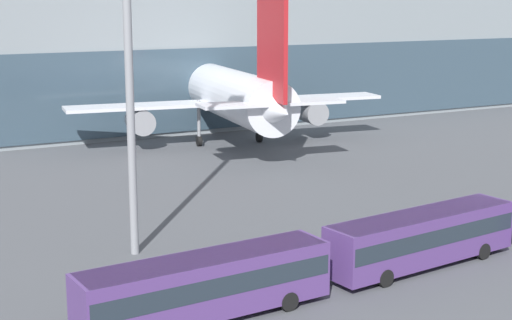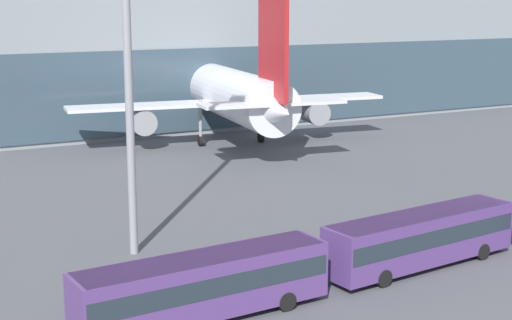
{
  "view_description": "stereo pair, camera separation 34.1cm",
  "coord_description": "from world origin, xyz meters",
  "views": [
    {
      "loc": [
        -23.89,
        -22.47,
        15.52
      ],
      "look_at": [
        2.1,
        26.34,
        4.0
      ],
      "focal_mm": 55.0,
      "sensor_mm": 36.0,
      "label": 1
    },
    {
      "loc": [
        -23.59,
        -22.63,
        15.52
      ],
      "look_at": [
        2.1,
        26.34,
        4.0
      ],
      "focal_mm": 55.0,
      "sensor_mm": 36.0,
      "label": 2
    }
  ],
  "objects": [
    {
      "name": "terminal_building",
      "position": [
        59.21,
        68.65,
        8.99
      ],
      "size": [
        141.92,
        18.83,
        30.08
      ],
      "color": "gray",
      "rests_on": "ground_plane"
    },
    {
      "name": "shuttle_bus_1",
      "position": [
        5.26,
        11.63,
        1.9
      ],
      "size": [
        13.27,
        4.14,
        3.23
      ],
      "rotation": [
        0.0,
        0.0,
        0.12
      ],
      "color": "#56387A",
      "rests_on": "ground_plane"
    },
    {
      "name": "shuttle_bus_0",
      "position": [
        -9.08,
        10.48,
        1.9
      ],
      "size": [
        13.21,
        3.55,
        3.23
      ],
      "rotation": [
        0.0,
        0.0,
        0.07
      ],
      "color": "#56387A",
      "rests_on": "ground_plane"
    },
    {
      "name": "airliner_at_gate_far",
      "position": [
        12.7,
        52.97,
        5.46
      ],
      "size": [
        34.7,
        35.77,
        15.78
      ],
      "rotation": [
        0.0,
        0.0,
        1.43
      ],
      "color": "silver",
      "rests_on": "ground_plane"
    }
  ]
}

